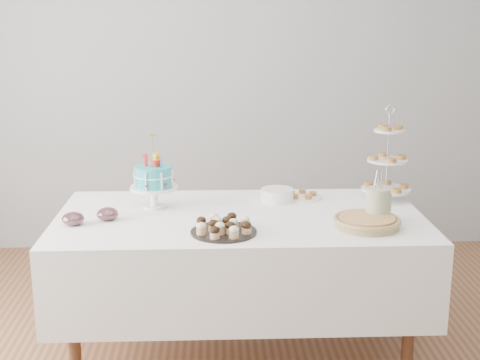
{
  "coord_description": "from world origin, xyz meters",
  "views": [
    {
      "loc": [
        -0.14,
        -3.05,
        1.8
      ],
      "look_at": [
        0.0,
        0.3,
        0.96
      ],
      "focal_mm": 50.0,
      "sensor_mm": 36.0,
      "label": 1
    }
  ],
  "objects_px": {
    "plate_stack": "(277,195)",
    "pastry_plate": "(302,196)",
    "tiered_stand": "(387,161)",
    "table": "(240,256)",
    "birthday_cake": "(154,189)",
    "utensil_pitcher": "(378,204)",
    "cupcake_tray": "(224,226)",
    "jam_bowl_a": "(108,214)",
    "jam_bowl_b": "(73,219)",
    "pie": "(367,221)"
  },
  "relations": [
    {
      "from": "tiered_stand",
      "to": "utensil_pitcher",
      "type": "bearing_deg",
      "value": -109.77
    },
    {
      "from": "plate_stack",
      "to": "utensil_pitcher",
      "type": "xyz_separation_m",
      "value": [
        0.47,
        -0.4,
        0.06
      ]
    },
    {
      "from": "tiered_stand",
      "to": "pastry_plate",
      "type": "bearing_deg",
      "value": 174.25
    },
    {
      "from": "pastry_plate",
      "to": "tiered_stand",
      "type": "bearing_deg",
      "value": -5.75
    },
    {
      "from": "pie",
      "to": "jam_bowl_a",
      "type": "xyz_separation_m",
      "value": [
        -1.3,
        0.17,
        0.0
      ]
    },
    {
      "from": "tiered_stand",
      "to": "jam_bowl_b",
      "type": "relative_size",
      "value": 4.82
    },
    {
      "from": "table",
      "to": "birthday_cake",
      "type": "height_order",
      "value": "birthday_cake"
    },
    {
      "from": "pie",
      "to": "plate_stack",
      "type": "distance_m",
      "value": 0.63
    },
    {
      "from": "pie",
      "to": "pastry_plate",
      "type": "bearing_deg",
      "value": 114.85
    },
    {
      "from": "cupcake_tray",
      "to": "table",
      "type": "bearing_deg",
      "value": 72.73
    },
    {
      "from": "table",
      "to": "jam_bowl_a",
      "type": "xyz_separation_m",
      "value": [
        -0.68,
        -0.06,
        0.26
      ]
    },
    {
      "from": "cupcake_tray",
      "to": "tiered_stand",
      "type": "relative_size",
      "value": 0.6
    },
    {
      "from": "table",
      "to": "tiered_stand",
      "type": "relative_size",
      "value": 3.57
    },
    {
      "from": "birthday_cake",
      "to": "utensil_pitcher",
      "type": "distance_m",
      "value": 1.19
    },
    {
      "from": "tiered_stand",
      "to": "table",
      "type": "bearing_deg",
      "value": -162.24
    },
    {
      "from": "jam_bowl_b",
      "to": "utensil_pitcher",
      "type": "height_order",
      "value": "utensil_pitcher"
    },
    {
      "from": "birthday_cake",
      "to": "jam_bowl_b",
      "type": "relative_size",
      "value": 3.56
    },
    {
      "from": "jam_bowl_a",
      "to": "jam_bowl_b",
      "type": "bearing_deg",
      "value": -154.3
    },
    {
      "from": "table",
      "to": "utensil_pitcher",
      "type": "distance_m",
      "value": 0.78
    },
    {
      "from": "jam_bowl_b",
      "to": "table",
      "type": "bearing_deg",
      "value": 9.04
    },
    {
      "from": "birthday_cake",
      "to": "pie",
      "type": "xyz_separation_m",
      "value": [
        1.08,
        -0.38,
        -0.08
      ]
    },
    {
      "from": "cupcake_tray",
      "to": "jam_bowl_a",
      "type": "xyz_separation_m",
      "value": [
        -0.59,
        0.23,
        -0.0
      ]
    },
    {
      "from": "pie",
      "to": "pastry_plate",
      "type": "xyz_separation_m",
      "value": [
        -0.25,
        0.54,
        -0.02
      ]
    },
    {
      "from": "table",
      "to": "plate_stack",
      "type": "xyz_separation_m",
      "value": [
        0.22,
        0.26,
        0.26
      ]
    },
    {
      "from": "tiered_stand",
      "to": "utensil_pitcher",
      "type": "distance_m",
      "value": 0.46
    },
    {
      "from": "tiered_stand",
      "to": "jam_bowl_b",
      "type": "xyz_separation_m",
      "value": [
        -1.68,
        -0.4,
        -0.19
      ]
    },
    {
      "from": "table",
      "to": "jam_bowl_b",
      "type": "bearing_deg",
      "value": -170.96
    },
    {
      "from": "pie",
      "to": "tiered_stand",
      "type": "height_order",
      "value": "tiered_stand"
    },
    {
      "from": "pastry_plate",
      "to": "jam_bowl_a",
      "type": "xyz_separation_m",
      "value": [
        -1.05,
        -0.37,
        0.02
      ]
    },
    {
      "from": "table",
      "to": "tiered_stand",
      "type": "bearing_deg",
      "value": 17.76
    },
    {
      "from": "pie",
      "to": "utensil_pitcher",
      "type": "xyz_separation_m",
      "value": [
        0.07,
        0.09,
        0.06
      ]
    },
    {
      "from": "pie",
      "to": "jam_bowl_a",
      "type": "relative_size",
      "value": 3.01
    },
    {
      "from": "pastry_plate",
      "to": "jam_bowl_a",
      "type": "relative_size",
      "value": 2.02
    },
    {
      "from": "cupcake_tray",
      "to": "plate_stack",
      "type": "distance_m",
      "value": 0.63
    },
    {
      "from": "birthday_cake",
      "to": "tiered_stand",
      "type": "height_order",
      "value": "tiered_stand"
    },
    {
      "from": "birthday_cake",
      "to": "utensil_pitcher",
      "type": "bearing_deg",
      "value": 2.9
    },
    {
      "from": "tiered_stand",
      "to": "birthday_cake",
      "type": "bearing_deg",
      "value": -174.9
    },
    {
      "from": "plate_stack",
      "to": "pastry_plate",
      "type": "relative_size",
      "value": 0.82
    },
    {
      "from": "pie",
      "to": "utensil_pitcher",
      "type": "bearing_deg",
      "value": 50.02
    },
    {
      "from": "pastry_plate",
      "to": "jam_bowl_b",
      "type": "height_order",
      "value": "jam_bowl_b"
    },
    {
      "from": "cupcake_tray",
      "to": "tiered_stand",
      "type": "height_order",
      "value": "tiered_stand"
    },
    {
      "from": "pastry_plate",
      "to": "jam_bowl_b",
      "type": "xyz_separation_m",
      "value": [
        -1.21,
        -0.45,
        0.02
      ]
    },
    {
      "from": "tiered_stand",
      "to": "pastry_plate",
      "type": "relative_size",
      "value": 2.4
    },
    {
      "from": "plate_stack",
      "to": "utensil_pitcher",
      "type": "relative_size",
      "value": 0.69
    },
    {
      "from": "pastry_plate",
      "to": "jam_bowl_a",
      "type": "distance_m",
      "value": 1.11
    },
    {
      "from": "birthday_cake",
      "to": "cupcake_tray",
      "type": "height_order",
      "value": "birthday_cake"
    },
    {
      "from": "cupcake_tray",
      "to": "jam_bowl_b",
      "type": "bearing_deg",
      "value": 168.21
    },
    {
      "from": "birthday_cake",
      "to": "jam_bowl_a",
      "type": "distance_m",
      "value": 0.31
    },
    {
      "from": "pie",
      "to": "tiered_stand",
      "type": "relative_size",
      "value": 0.62
    },
    {
      "from": "pastry_plate",
      "to": "birthday_cake",
      "type": "bearing_deg",
      "value": -168.8
    }
  ]
}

